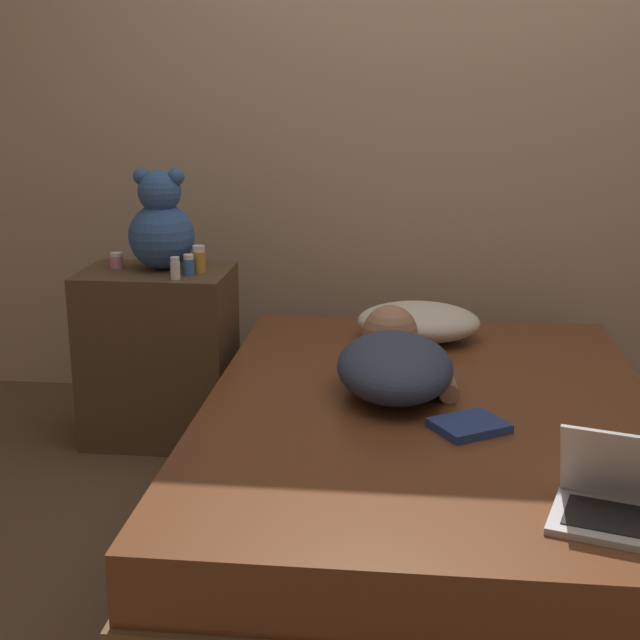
{
  "coord_description": "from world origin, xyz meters",
  "views": [
    {
      "loc": [
        -0.06,
        -2.49,
        1.38
      ],
      "look_at": [
        -0.36,
        0.24,
        0.61
      ],
      "focal_mm": 50.0,
      "sensor_mm": 36.0,
      "label": 1
    }
  ],
  "objects_px": {
    "bottle_blue": "(189,265)",
    "book": "(469,426)",
    "person_lying": "(395,360)",
    "bottle_pink": "(117,261)",
    "pillow": "(419,322)",
    "laptop": "(629,502)",
    "teddy_bear": "(161,225)",
    "bottle_white": "(175,268)",
    "bottle_amber": "(199,259)"
  },
  "relations": [
    {
      "from": "bottle_white",
      "to": "laptop",
      "type": "bearing_deg",
      "value": -42.17
    },
    {
      "from": "pillow",
      "to": "bottle_amber",
      "type": "distance_m",
      "value": 0.83
    },
    {
      "from": "teddy_bear",
      "to": "bottle_blue",
      "type": "xyz_separation_m",
      "value": [
        0.13,
        -0.1,
        -0.13
      ]
    },
    {
      "from": "pillow",
      "to": "book",
      "type": "distance_m",
      "value": 0.86
    },
    {
      "from": "bottle_blue",
      "to": "bottle_pink",
      "type": "bearing_deg",
      "value": 162.95
    },
    {
      "from": "bottle_pink",
      "to": "bottle_blue",
      "type": "height_order",
      "value": "bottle_blue"
    },
    {
      "from": "laptop",
      "to": "bottle_amber",
      "type": "relative_size",
      "value": 3.61
    },
    {
      "from": "pillow",
      "to": "book",
      "type": "bearing_deg",
      "value": -80.51
    },
    {
      "from": "bottle_pink",
      "to": "bottle_blue",
      "type": "distance_m",
      "value": 0.31
    },
    {
      "from": "laptop",
      "to": "bottle_blue",
      "type": "xyz_separation_m",
      "value": [
        -1.29,
        1.26,
        0.22
      ]
    },
    {
      "from": "laptop",
      "to": "teddy_bear",
      "type": "bearing_deg",
      "value": 152.87
    },
    {
      "from": "book",
      "to": "laptop",
      "type": "bearing_deg",
      "value": -57.04
    },
    {
      "from": "pillow",
      "to": "teddy_bear",
      "type": "height_order",
      "value": "teddy_bear"
    },
    {
      "from": "teddy_bear",
      "to": "bottle_amber",
      "type": "relative_size",
      "value": 3.72
    },
    {
      "from": "pillow",
      "to": "bottle_amber",
      "type": "relative_size",
      "value": 4.43
    },
    {
      "from": "pillow",
      "to": "bottle_pink",
      "type": "distance_m",
      "value": 1.15
    },
    {
      "from": "bottle_amber",
      "to": "book",
      "type": "bearing_deg",
      "value": -41.04
    },
    {
      "from": "teddy_bear",
      "to": "bottle_pink",
      "type": "bearing_deg",
      "value": -177.04
    },
    {
      "from": "pillow",
      "to": "laptop",
      "type": "xyz_separation_m",
      "value": [
        0.46,
        -1.33,
        -0.02
      ]
    },
    {
      "from": "bottle_amber",
      "to": "bottle_blue",
      "type": "relative_size",
      "value": 1.31
    },
    {
      "from": "pillow",
      "to": "bottle_white",
      "type": "xyz_separation_m",
      "value": [
        -0.86,
        -0.14,
        0.21
      ]
    },
    {
      "from": "person_lying",
      "to": "book",
      "type": "xyz_separation_m",
      "value": [
        0.21,
        -0.32,
        -0.07
      ]
    },
    {
      "from": "bottle_pink",
      "to": "person_lying",
      "type": "bearing_deg",
      "value": -27.19
    },
    {
      "from": "pillow",
      "to": "book",
      "type": "relative_size",
      "value": 1.86
    },
    {
      "from": "pillow",
      "to": "bottle_white",
      "type": "bearing_deg",
      "value": -171.04
    },
    {
      "from": "pillow",
      "to": "laptop",
      "type": "relative_size",
      "value": 1.23
    },
    {
      "from": "bottle_amber",
      "to": "bottle_white",
      "type": "bearing_deg",
      "value": -116.85
    },
    {
      "from": "person_lying",
      "to": "bottle_white",
      "type": "relative_size",
      "value": 8.67
    },
    {
      "from": "person_lying",
      "to": "teddy_bear",
      "type": "distance_m",
      "value": 1.09
    },
    {
      "from": "person_lying",
      "to": "bottle_white",
      "type": "bearing_deg",
      "value": 149.65
    },
    {
      "from": "book",
      "to": "teddy_bear",
      "type": "bearing_deg",
      "value": 141.41
    },
    {
      "from": "bottle_white",
      "to": "pillow",
      "type": "bearing_deg",
      "value": 8.96
    },
    {
      "from": "book",
      "to": "bottle_pink",
      "type": "bearing_deg",
      "value": 145.74
    },
    {
      "from": "pillow",
      "to": "laptop",
      "type": "bearing_deg",
      "value": -71.06
    },
    {
      "from": "bottle_blue",
      "to": "book",
      "type": "distance_m",
      "value": 1.27
    },
    {
      "from": "bottle_white",
      "to": "bottle_blue",
      "type": "relative_size",
      "value": 1.04
    },
    {
      "from": "laptop",
      "to": "teddy_bear",
      "type": "distance_m",
      "value": 2.0
    },
    {
      "from": "bottle_amber",
      "to": "teddy_bear",
      "type": "bearing_deg",
      "value": 161.01
    },
    {
      "from": "pillow",
      "to": "laptop",
      "type": "distance_m",
      "value": 1.41
    },
    {
      "from": "bottle_blue",
      "to": "person_lying",
      "type": "bearing_deg",
      "value": -30.78
    },
    {
      "from": "bottle_blue",
      "to": "book",
      "type": "height_order",
      "value": "bottle_blue"
    },
    {
      "from": "book",
      "to": "pillow",
      "type": "bearing_deg",
      "value": 99.49
    },
    {
      "from": "teddy_bear",
      "to": "bottle_white",
      "type": "xyz_separation_m",
      "value": [
        0.09,
        -0.17,
        -0.12
      ]
    },
    {
      "from": "teddy_bear",
      "to": "laptop",
      "type": "bearing_deg",
      "value": -43.96
    },
    {
      "from": "teddy_bear",
      "to": "pillow",
      "type": "bearing_deg",
      "value": -1.85
    },
    {
      "from": "bottle_pink",
      "to": "book",
      "type": "relative_size",
      "value": 0.24
    },
    {
      "from": "teddy_bear",
      "to": "book",
      "type": "height_order",
      "value": "teddy_bear"
    },
    {
      "from": "bottle_white",
      "to": "bottle_amber",
      "type": "bearing_deg",
      "value": 63.15
    },
    {
      "from": "bottle_pink",
      "to": "book",
      "type": "distance_m",
      "value": 1.56
    },
    {
      "from": "person_lying",
      "to": "book",
      "type": "bearing_deg",
      "value": -60.89
    }
  ]
}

